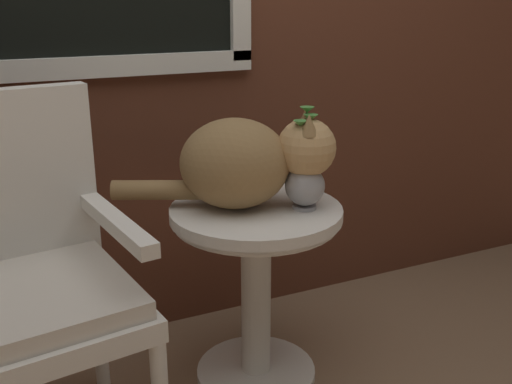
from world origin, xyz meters
TOP-DOWN VIEW (x-y plane):
  - wicker_side_table at (0.14, 0.23)m, footprint 0.55×0.55m
  - wicker_chair at (-0.58, 0.18)m, footprint 0.61×0.60m
  - cat at (0.11, 0.24)m, footprint 0.65×0.40m
  - pewter_vase_with_ivy at (0.27, 0.15)m, footprint 0.12×0.12m

SIDE VIEW (x-z plane):
  - wicker_side_table at x=0.14m, z-range 0.12..0.74m
  - wicker_chair at x=-0.58m, z-range 0.06..1.08m
  - pewter_vase_with_ivy at x=0.27m, z-range 0.56..0.87m
  - cat at x=0.11m, z-range 0.62..0.92m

